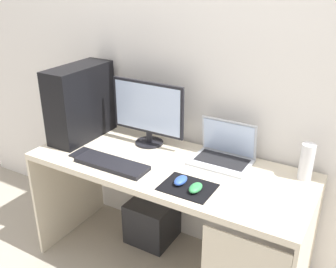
% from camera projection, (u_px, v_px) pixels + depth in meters
% --- Properties ---
extents(ground_plane, '(8.00, 8.00, 0.00)m').
position_uv_depth(ground_plane, '(168.00, 266.00, 2.39)').
color(ground_plane, '#9E9384').
extents(wall_back, '(4.00, 0.05, 2.60)m').
position_uv_depth(wall_back, '(200.00, 48.00, 2.14)').
color(wall_back, silver).
rests_on(wall_back, ground_plane).
extents(desk, '(1.57, 0.63, 0.73)m').
position_uv_depth(desk, '(170.00, 187.00, 2.14)').
color(desk, beige).
rests_on(desk, ground_plane).
extents(pc_tower, '(0.19, 0.45, 0.46)m').
position_uv_depth(pc_tower, '(81.00, 102.00, 2.35)').
color(pc_tower, black).
rests_on(pc_tower, desk).
extents(monitor, '(0.47, 0.17, 0.39)m').
position_uv_depth(monitor, '(148.00, 112.00, 2.25)').
color(monitor, black).
rests_on(monitor, desk).
extents(laptop, '(0.32, 0.23, 0.23)m').
position_uv_depth(laptop, '(224.00, 153.00, 2.11)').
color(laptop, '#B7BCC6').
rests_on(laptop, desk).
extents(speaker, '(0.07, 0.07, 0.19)m').
position_uv_depth(speaker, '(307.00, 162.00, 1.91)').
color(speaker, silver).
rests_on(speaker, desk).
extents(keyboard, '(0.42, 0.14, 0.02)m').
position_uv_depth(keyboard, '(112.00, 164.00, 2.07)').
color(keyboard, black).
rests_on(keyboard, desk).
extents(mousepad, '(0.26, 0.20, 0.00)m').
position_uv_depth(mousepad, '(188.00, 187.00, 1.87)').
color(mousepad, black).
rests_on(mousepad, desk).
extents(mouse_left, '(0.06, 0.10, 0.03)m').
position_uv_depth(mouse_left, '(181.00, 180.00, 1.89)').
color(mouse_left, '#2D51B2').
rests_on(mouse_left, mousepad).
extents(mouse_right, '(0.06, 0.10, 0.03)m').
position_uv_depth(mouse_right, '(196.00, 188.00, 1.83)').
color(mouse_right, '#338C4C').
rests_on(mouse_right, mousepad).
extents(cell_phone, '(0.07, 0.13, 0.01)m').
position_uv_depth(cell_phone, '(81.00, 153.00, 2.21)').
color(cell_phone, black).
rests_on(cell_phone, desk).
extents(subwoofer, '(0.29, 0.29, 0.29)m').
position_uv_depth(subwoofer, '(152.00, 220.00, 2.58)').
color(subwoofer, '#232326').
rests_on(subwoofer, ground_plane).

